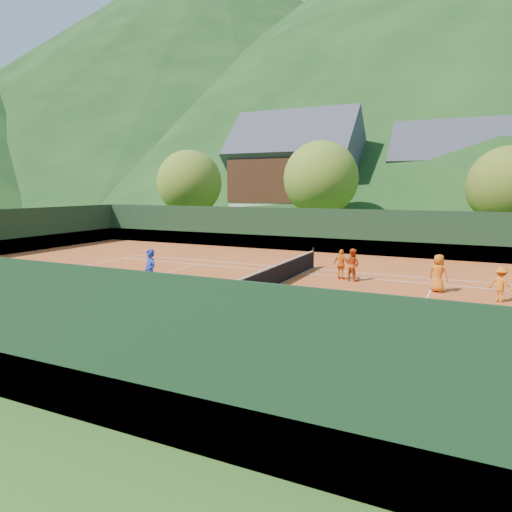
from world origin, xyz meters
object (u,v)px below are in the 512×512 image
at_px(student_a, 352,265).
at_px(ball_hopper, 95,282).
at_px(tennis_net, 270,277).
at_px(chalet_left, 296,177).
at_px(student_d, 501,284).
at_px(chalet_mid, 455,182).
at_px(coach, 150,272).
at_px(student_b, 341,264).
at_px(student_c, 438,273).

relative_size(student_a, ball_hopper, 1.54).
distance_m(tennis_net, chalet_left, 32.04).
height_order(student_d, chalet_mid, chalet_mid).
relative_size(coach, student_d, 1.36).
relative_size(coach, chalet_mid, 0.15).
relative_size(student_b, chalet_left, 0.11).
bearing_deg(student_d, chalet_left, -32.60).
height_order(student_c, chalet_mid, chalet_mid).
bearing_deg(ball_hopper, student_d, 24.64).
bearing_deg(chalet_mid, student_d, -84.72).
height_order(student_a, ball_hopper, student_a).
bearing_deg(student_b, chalet_left, -47.46).
xyz_separation_m(coach, student_d, (13.03, 4.74, -0.25)).
bearing_deg(student_d, student_b, 9.09).
relative_size(student_b, tennis_net, 0.12).
bearing_deg(ball_hopper, coach, 55.48).
height_order(student_c, student_d, student_c).
height_order(tennis_net, chalet_mid, chalet_mid).
bearing_deg(chalet_mid, student_c, -88.76).
bearing_deg(student_d, chalet_mid, -61.15).
bearing_deg(tennis_net, chalet_mid, 79.99).
bearing_deg(student_a, student_b, 11.34).
xyz_separation_m(student_b, student_d, (6.71, -1.73, -0.04)).
xyz_separation_m(tennis_net, chalet_left, (-10.00, 30.00, 5.13)).
relative_size(student_a, student_c, 0.96).
bearing_deg(student_c, ball_hopper, 52.75).
xyz_separation_m(student_d, ball_hopper, (-14.28, -6.55, 0.06)).
distance_m(student_d, chalet_mid, 32.76).
xyz_separation_m(student_a, chalet_left, (-12.82, 26.69, 4.86)).
relative_size(chalet_left, chalet_mid, 1.09).
height_order(coach, tennis_net, coach).
distance_m(tennis_net, chalet_mid, 34.81).
relative_size(student_d, chalet_left, 0.10).
bearing_deg(coach, student_c, 49.93).
distance_m(student_b, student_c, 4.50).
bearing_deg(student_c, student_b, 9.42).
relative_size(student_a, chalet_mid, 0.12).
relative_size(student_d, ball_hopper, 1.38).
xyz_separation_m(coach, student_c, (10.72, 5.55, -0.14)).
bearing_deg(coach, ball_hopper, -101.98).
height_order(student_b, student_d, student_b).
relative_size(student_a, chalet_left, 0.11).
relative_size(student_b, student_c, 0.90).
height_order(coach, student_c, coach).
xyz_separation_m(student_c, tennis_net, (-6.68, -2.48, -0.30)).
height_order(student_d, chalet_left, chalet_left).
xyz_separation_m(student_d, chalet_left, (-18.99, 28.34, 4.94)).
height_order(ball_hopper, chalet_left, chalet_left).
relative_size(tennis_net, chalet_mid, 0.95).
relative_size(student_c, tennis_net, 0.13).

